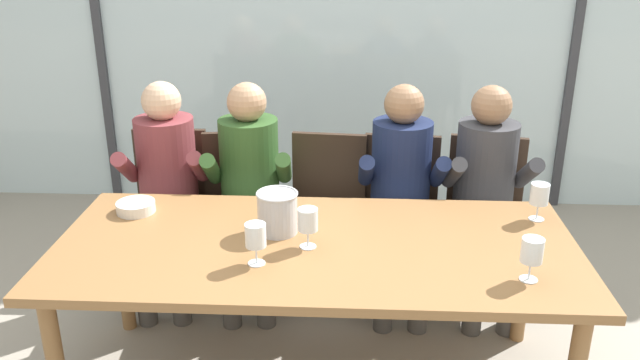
{
  "coord_description": "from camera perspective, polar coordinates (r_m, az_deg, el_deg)",
  "views": [
    {
      "loc": [
        0.15,
        -2.48,
        1.99
      ],
      "look_at": [
        0.0,
        0.35,
        0.87
      ],
      "focal_mm": 36.91,
      "sensor_mm": 36.0,
      "label": 1
    }
  ],
  "objects": [
    {
      "name": "ground",
      "position": [
        4.02,
        0.48,
        -8.18
      ],
      "size": [
        14.0,
        14.0,
        0.0
      ],
      "primitive_type": "plane",
      "color": "#9E9384"
    },
    {
      "name": "window_glass_panel",
      "position": [
        4.71,
        1.17,
        13.1
      ],
      "size": [
        7.41,
        0.03,
        2.6
      ],
      "primitive_type": "cube",
      "color": "silver",
      "rests_on": "ground"
    },
    {
      "name": "window_mullion_left",
      "position": [
        5.03,
        -18.69,
        12.54
      ],
      "size": [
        0.06,
        0.06,
        2.6
      ],
      "primitive_type": "cube",
      "color": "#38383D",
      "rests_on": "ground"
    },
    {
      "name": "window_mullion_right",
      "position": [
        4.93,
        21.39,
        12.05
      ],
      "size": [
        0.06,
        0.06,
        2.6
      ],
      "primitive_type": "cube",
      "color": "#38383D",
      "rests_on": "ground"
    },
    {
      "name": "hillside_vineyard",
      "position": [
        8.97,
        2.08,
        15.32
      ],
      "size": [
        13.41,
        2.4,
        2.04
      ],
      "primitive_type": "cube",
      "color": "#568942",
      "rests_on": "ground"
    },
    {
      "name": "dining_table",
      "position": [
        2.83,
        -0.37,
        -6.72
      ],
      "size": [
        2.21,
        0.99,
        0.72
      ],
      "color": "olive",
      "rests_on": "ground"
    },
    {
      "name": "chair_near_curtain",
      "position": [
        3.86,
        -12.94,
        -1.4
      ],
      "size": [
        0.45,
        0.45,
        0.89
      ],
      "rotation": [
        0.0,
        0.0,
        0.02
      ],
      "color": "#332319",
      "rests_on": "ground"
    },
    {
      "name": "chair_left_of_center",
      "position": [
        3.74,
        -6.86,
        -1.77
      ],
      "size": [
        0.49,
        0.49,
        0.89
      ],
      "rotation": [
        0.0,
        0.0,
        0.12
      ],
      "color": "#332319",
      "rests_on": "ground"
    },
    {
      "name": "chair_center",
      "position": [
        3.69,
        0.58,
        -1.93
      ],
      "size": [
        0.48,
        0.48,
        0.89
      ],
      "rotation": [
        0.0,
        0.0,
        -0.09
      ],
      "color": "#332319",
      "rests_on": "ground"
    },
    {
      "name": "chair_right_of_center",
      "position": [
        3.69,
        6.93,
        -2.08
      ],
      "size": [
        0.48,
        0.48,
        0.89
      ],
      "rotation": [
        0.0,
        0.0,
        -0.09
      ],
      "color": "#332319",
      "rests_on": "ground"
    },
    {
      "name": "chair_near_window_right",
      "position": [
        3.75,
        14.06,
        -2.17
      ],
      "size": [
        0.5,
        0.5,
        0.89
      ],
      "rotation": [
        0.0,
        0.0,
        -0.14
      ],
      "color": "#332319",
      "rests_on": "ground"
    },
    {
      "name": "person_maroon_top",
      "position": [
        3.64,
        -13.27,
        0.12
      ],
      "size": [
        0.49,
        0.63,
        1.21
      ],
      "rotation": [
        0.0,
        0.0,
        0.09
      ],
      "color": "brown",
      "rests_on": "ground"
    },
    {
      "name": "person_olive_shirt",
      "position": [
        3.55,
        -6.19,
        -0.02
      ],
      "size": [
        0.49,
        0.63,
        1.21
      ],
      "rotation": [
        0.0,
        0.0,
        0.08
      ],
      "color": "#2D5123",
      "rests_on": "ground"
    },
    {
      "name": "person_navy_polo",
      "position": [
        3.51,
        7.08,
        -0.27
      ],
      "size": [
        0.46,
        0.61,
        1.21
      ],
      "rotation": [
        0.0,
        0.0,
        0.0
      ],
      "color": "#192347",
      "rests_on": "ground"
    },
    {
      "name": "person_charcoal_jacket",
      "position": [
        3.57,
        14.31,
        -0.4
      ],
      "size": [
        0.47,
        0.62,
        1.21
      ],
      "rotation": [
        0.0,
        0.0,
        0.03
      ],
      "color": "#38383D",
      "rests_on": "ground"
    },
    {
      "name": "ice_bucket_primary",
      "position": [
        2.86,
        -3.71,
        -2.75
      ],
      "size": [
        0.18,
        0.18,
        0.19
      ],
      "color": "#B7B7BC",
      "rests_on": "dining_table"
    },
    {
      "name": "tasting_bowl",
      "position": [
        3.19,
        -15.68,
        -2.26
      ],
      "size": [
        0.18,
        0.18,
        0.05
      ],
      "primitive_type": "cylinder",
      "color": "silver",
      "rests_on": "dining_table"
    },
    {
      "name": "wine_glass_by_left_taster",
      "position": [
        2.59,
        17.9,
        -5.98
      ],
      "size": [
        0.08,
        0.08,
        0.17
      ],
      "color": "silver",
      "rests_on": "dining_table"
    },
    {
      "name": "wine_glass_near_bucket",
      "position": [
        2.59,
        -5.61,
        -4.86
      ],
      "size": [
        0.08,
        0.08,
        0.17
      ],
      "color": "silver",
      "rests_on": "dining_table"
    },
    {
      "name": "wine_glass_center_pour",
      "position": [
        3.12,
        18.49,
        -1.29
      ],
      "size": [
        0.08,
        0.08,
        0.17
      ],
      "color": "silver",
      "rests_on": "dining_table"
    },
    {
      "name": "wine_glass_by_right_taster",
      "position": [
        2.71,
        -1.06,
        -3.61
      ],
      "size": [
        0.08,
        0.08,
        0.17
      ],
      "color": "silver",
      "rests_on": "dining_table"
    }
  ]
}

